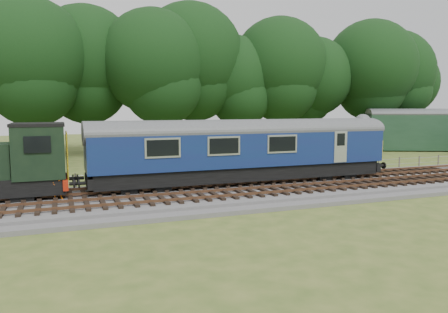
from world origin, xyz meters
name	(u,v)px	position (x,y,z in m)	size (l,w,h in m)	color
ground	(230,195)	(0.00, 0.00, 0.00)	(120.00, 120.00, 0.00)	#405820
ballast	(230,192)	(0.00, 0.00, 0.17)	(70.00, 7.00, 0.35)	#4C4C4F
track_north	(221,183)	(0.00, 1.40, 0.42)	(67.20, 2.40, 0.21)	black
track_south	(241,193)	(0.00, -1.60, 0.42)	(67.20, 2.40, 0.21)	black
fence	(205,182)	(0.00, 4.50, 0.00)	(64.00, 0.12, 1.00)	#6B6054
tree_line	(152,155)	(0.00, 22.00, 0.00)	(70.00, 8.00, 18.00)	black
dmu_railcar	(244,145)	(1.44, 1.40, 2.61)	(18.05, 2.86, 3.88)	black
worker	(58,182)	(-8.93, 0.38, 1.22)	(0.64, 0.42, 1.75)	#E65D0C
shed	(359,142)	(20.27, 15.03, 1.21)	(3.32, 3.32, 2.38)	#183621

